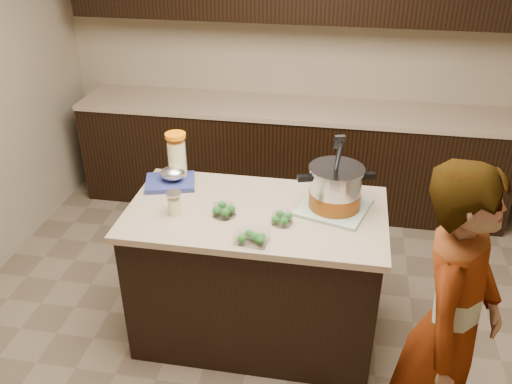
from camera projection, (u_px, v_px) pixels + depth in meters
ground_plane at (256, 330)px, 3.48m from camera, size 4.00×4.00×0.00m
room_shell at (256, 68)px, 2.65m from camera, size 4.04×4.04×2.72m
back_cabinets at (292, 100)px, 4.52m from camera, size 3.60×0.63×2.33m
island at (256, 274)px, 3.26m from camera, size 1.46×0.81×0.90m
dish_towel at (334, 207)px, 3.06m from camera, size 0.45×0.45×0.02m
stock_pot at (335, 190)px, 3.00m from camera, size 0.42×0.38×0.44m
lemonade_pitcher at (177, 159)px, 3.30m from camera, size 0.14×0.14×0.30m
mason_jar at (174, 204)px, 2.99m from camera, size 0.11×0.11×0.14m
broccoli_tub_left at (224, 211)px, 2.99m from camera, size 0.15×0.15×0.06m
broccoli_tub_right at (282, 219)px, 2.92m from camera, size 0.14×0.14×0.06m
broccoli_tub_rect at (252, 237)px, 2.76m from camera, size 0.18×0.14×0.06m
blue_tray at (171, 179)px, 3.29m from camera, size 0.35×0.31×0.11m
person at (450, 328)px, 2.37m from camera, size 0.59×0.69×1.61m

